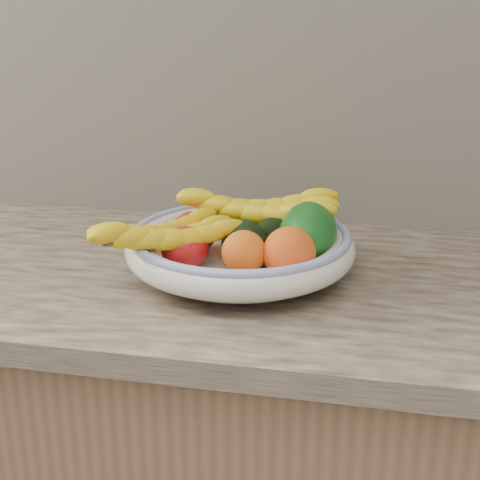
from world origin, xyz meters
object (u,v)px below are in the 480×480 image
object	(u,v)px
green_mango	(308,233)
banana_bunch_back	(256,213)
fruit_bowl	(240,246)
banana_bunch_front	(165,239)

from	to	relation	value
green_mango	banana_bunch_back	bearing A→B (deg)	148.63
fruit_bowl	green_mango	world-z (taller)	green_mango
banana_bunch_back	banana_bunch_front	bearing A→B (deg)	-132.32
banana_bunch_back	banana_bunch_front	size ratio (longest dim) A/B	1.12
green_mango	banana_bunch_back	distance (m)	0.11
banana_bunch_back	banana_bunch_front	world-z (taller)	banana_bunch_back
banana_bunch_back	banana_bunch_front	xyz separation A→B (m)	(-0.12, -0.15, -0.01)
green_mango	banana_bunch_back	world-z (taller)	green_mango
green_mango	banana_bunch_front	distance (m)	0.24
green_mango	fruit_bowl	bearing A→B (deg)	-176.05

